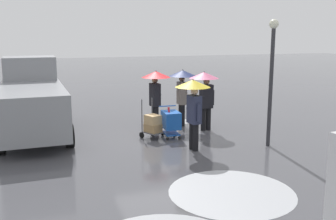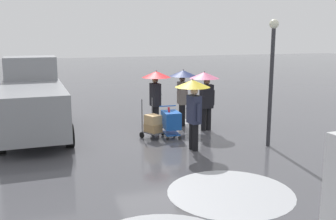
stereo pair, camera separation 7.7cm
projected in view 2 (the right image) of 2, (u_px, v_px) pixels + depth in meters
ground_plane at (156, 137)px, 13.26m from camera, size 90.00×90.00×0.00m
slush_patch_near_cluster at (230, 192)px, 8.63m from camera, size 2.80×2.80×0.01m
slush_patch_under_van at (173, 121)px, 15.57m from camera, size 1.39×1.39×0.01m
slush_patch_mid_street at (10, 142)px, 12.65m from camera, size 1.90×1.90×0.01m
cargo_van_parked_right at (33, 101)px, 13.27m from camera, size 2.30×5.39×2.60m
shopping_cart_vendor at (171, 121)px, 13.10m from camera, size 0.59×0.84×1.04m
hand_dolly_boxes at (153, 124)px, 12.98m from camera, size 0.75×0.85×1.32m
pedestrian_pink_side at (205, 87)px, 13.84m from camera, size 1.04×1.04×2.15m
pedestrian_black_side at (193, 98)px, 11.54m from camera, size 1.04×1.04×2.15m
pedestrian_white_side at (156, 86)px, 14.18m from camera, size 1.04×1.04×2.15m
pedestrian_far_side at (183, 84)px, 14.58m from camera, size 1.04×1.04×2.15m
street_lamp at (272, 70)px, 11.76m from camera, size 0.28×0.28×3.86m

